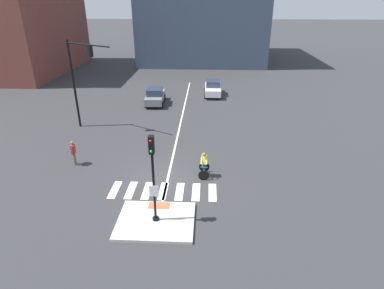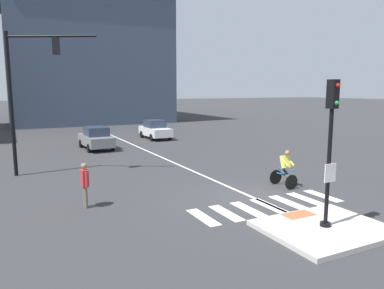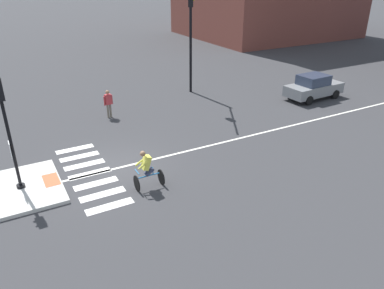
{
  "view_description": "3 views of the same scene",
  "coord_description": "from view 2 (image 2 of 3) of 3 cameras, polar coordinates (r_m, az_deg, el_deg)",
  "views": [
    {
      "loc": [
        2.38,
        -16.11,
        9.99
      ],
      "look_at": [
        1.44,
        2.84,
        1.16
      ],
      "focal_mm": 29.83,
      "sensor_mm": 36.0,
      "label": 1
    },
    {
      "loc": [
        -8.39,
        -11.28,
        4.28
      ],
      "look_at": [
        -1.09,
        3.2,
        1.82
      ],
      "focal_mm": 33.72,
      "sensor_mm": 36.0,
      "label": 2
    },
    {
      "loc": [
        14.25,
        -3.85,
        7.94
      ],
      "look_at": [
        1.29,
        3.33,
        0.94
      ],
      "focal_mm": 34.58,
      "sensor_mm": 36.0,
      "label": 3
    }
  ],
  "objects": [
    {
      "name": "pedestrian_at_curb_left",
      "position": [
        13.73,
        -16.62,
        -5.64
      ],
      "size": [
        0.26,
        0.55,
        1.67
      ],
      "color": "#6B6051",
      "rests_on": "ground"
    },
    {
      "name": "crosswalk_stripe_g",
      "position": [
        15.79,
        19.96,
        -7.62
      ],
      "size": [
        0.44,
        1.8,
        0.01
      ],
      "primitive_type": "cube",
      "color": "silver",
      "rests_on": "ground"
    },
    {
      "name": "building_corner_left",
      "position": [
        54.86,
        -16.89,
        12.44
      ],
      "size": [
        20.34,
        21.64,
        16.51
      ],
      "color": "#3D4C60",
      "rests_on": "ground"
    },
    {
      "name": "car_grey_westbound_distant",
      "position": [
        27.13,
        -14.94,
        0.99
      ],
      "size": [
        1.98,
        4.17,
        1.64
      ],
      "color": "slate",
      "rests_on": "ground"
    },
    {
      "name": "crosswalk_stripe_a",
      "position": [
        12.48,
        1.76,
        -11.41
      ],
      "size": [
        0.44,
        1.8,
        0.01
      ],
      "primitive_type": "cube",
      "color": "silver",
      "rests_on": "ground"
    },
    {
      "name": "car_white_eastbound_distant",
      "position": [
        32.05,
        -5.86,
        2.37
      ],
      "size": [
        1.86,
        4.11,
        1.64
      ],
      "color": "white",
      "rests_on": "ground"
    },
    {
      "name": "crosswalk_stripe_f",
      "position": [
        15.14,
        17.52,
        -8.18
      ],
      "size": [
        0.44,
        1.8,
        0.01
      ],
      "primitive_type": "cube",
      "color": "silver",
      "rests_on": "ground"
    },
    {
      "name": "tactile_pad_front",
      "position": [
        12.79,
        16.5,
        -10.57
      ],
      "size": [
        1.1,
        0.6,
        0.01
      ],
      "primitive_type": "cube",
      "color": "#DB5B38",
      "rests_on": "traffic_island"
    },
    {
      "name": "cyclist",
      "position": [
        16.45,
        14.45,
        -3.61
      ],
      "size": [
        0.67,
        1.1,
        1.68
      ],
      "color": "black",
      "rests_on": "ground"
    },
    {
      "name": "crosswalk_stripe_b",
      "position": [
        12.93,
        5.43,
        -10.73
      ],
      "size": [
        0.44,
        1.8,
        0.01
      ],
      "primitive_type": "cube",
      "color": "silver",
      "rests_on": "ground"
    },
    {
      "name": "crosswalk_stripe_c",
      "position": [
        13.42,
        8.84,
        -10.06
      ],
      "size": [
        0.44,
        1.8,
        0.01
      ],
      "primitive_type": "cube",
      "color": "silver",
      "rests_on": "ground"
    },
    {
      "name": "ground_plane",
      "position": [
        14.7,
        9.55,
        -8.42
      ],
      "size": [
        300.0,
        300.0,
        0.0
      ],
      "primitive_type": "plane",
      "color": "#333335"
    },
    {
      "name": "crosswalk_stripe_e",
      "position": [
        14.53,
        14.87,
        -8.78
      ],
      "size": [
        0.44,
        1.8,
        0.01
      ],
      "primitive_type": "cube",
      "color": "silver",
      "rests_on": "ground"
    },
    {
      "name": "crosswalk_stripe_d",
      "position": [
        13.96,
        11.98,
        -9.41
      ],
      "size": [
        0.44,
        1.8,
        0.01
      ],
      "primitive_type": "cube",
      "color": "silver",
      "rests_on": "ground"
    },
    {
      "name": "lane_centre_line",
      "position": [
        23.31,
        -4.94,
        -1.97
      ],
      "size": [
        0.14,
        28.0,
        0.01
      ],
      "primitive_type": "cube",
      "color": "silver",
      "rests_on": "ground"
    },
    {
      "name": "traffic_light_mast",
      "position": [
        19.48,
        -24.86,
        8.64
      ],
      "size": [
        3.93,
        2.22,
        7.05
      ],
      "color": "black",
      "rests_on": "ground"
    },
    {
      "name": "signal_pole",
      "position": [
        11.39,
        21.04,
        0.7
      ],
      "size": [
        0.44,
        0.38,
        4.43
      ],
      "color": "black",
      "rests_on": "traffic_island"
    },
    {
      "name": "traffic_island",
      "position": [
        12.06,
        20.29,
        -12.33
      ],
      "size": [
        3.72,
        2.99,
        0.15
      ],
      "primitive_type": "cube",
      "color": "beige",
      "rests_on": "ground"
    }
  ]
}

